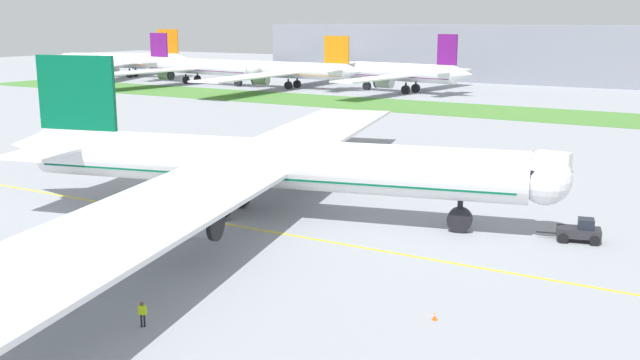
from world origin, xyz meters
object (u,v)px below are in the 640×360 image
(pushback_tug, at_px, (580,231))
(parked_airliner_far_outer, at_px, (405,73))
(ground_crew_marshaller_front, at_px, (64,243))
(ground_crew_wingwalker_starboard, at_px, (142,312))
(airliner_foreground, at_px, (256,164))
(service_truck_baggage_loader, at_px, (549,161))
(parked_airliner_far_right, at_px, (285,70))
(parked_airliner_far_centre, at_px, (197,67))
(traffic_cone_starboard_wing, at_px, (435,316))
(parked_airliner_far_left, at_px, (125,61))

(pushback_tug, distance_m, parked_airliner_far_outer, 137.51)
(ground_crew_marshaller_front, height_order, ground_crew_wingwalker_starboard, ground_crew_wingwalker_starboard)
(airliner_foreground, height_order, parked_airliner_far_outer, airliner_foreground)
(service_truck_baggage_loader, height_order, parked_airliner_far_outer, parked_airliner_far_outer)
(pushback_tug, xyz_separation_m, ground_crew_wingwalker_starboard, (-21.08, -34.26, 0.06))
(service_truck_baggage_loader, height_order, parked_airliner_far_right, parked_airliner_far_right)
(ground_crew_wingwalker_starboard, height_order, parked_airliner_far_centre, parked_airliner_far_centre)
(parked_airliner_far_right, relative_size, parked_airliner_far_outer, 1.30)
(ground_crew_marshaller_front, distance_m, ground_crew_wingwalker_starboard, 18.56)
(ground_crew_wingwalker_starboard, relative_size, service_truck_baggage_loader, 0.29)
(pushback_tug, relative_size, parked_airliner_far_right, 0.07)
(ground_crew_marshaller_front, relative_size, traffic_cone_starboard_wing, 2.71)
(pushback_tug, bearing_deg, ground_crew_marshaller_front, -145.21)
(parked_airliner_far_left, bearing_deg, ground_crew_marshaller_front, -46.69)
(airliner_foreground, height_order, ground_crew_marshaller_front, airliner_foreground)
(parked_airliner_far_centre, xyz_separation_m, parked_airliner_far_outer, (68.58, 5.25, 0.19))
(parked_airliner_far_left, bearing_deg, airliner_foreground, -41.33)
(ground_crew_wingwalker_starboard, xyz_separation_m, service_truck_baggage_loader, (11.21, 64.07, 0.48))
(service_truck_baggage_loader, relative_size, parked_airliner_far_left, 0.08)
(pushback_tug, height_order, parked_airliner_far_outer, parked_airliner_far_outer)
(ground_crew_marshaller_front, xyz_separation_m, parked_airliner_far_left, (-138.64, 147.05, 4.64))
(airliner_foreground, xyz_separation_m, ground_crew_marshaller_front, (-7.18, -18.81, -4.52))
(ground_crew_wingwalker_starboard, height_order, service_truck_baggage_loader, service_truck_baggage_loader)
(airliner_foreground, height_order, parked_airliner_far_right, airliner_foreground)
(airliner_foreground, relative_size, ground_crew_wingwalker_starboard, 56.64)
(parked_airliner_far_right, bearing_deg, ground_crew_marshaller_front, -64.17)
(traffic_cone_starboard_wing, bearing_deg, service_truck_baggage_loader, 95.41)
(airliner_foreground, distance_m, parked_airliner_far_left, 194.19)
(ground_crew_marshaller_front, distance_m, service_truck_baggage_loader, 62.69)
(airliner_foreground, bearing_deg, parked_airliner_far_left, 138.67)
(ground_crew_marshaller_front, xyz_separation_m, ground_crew_wingwalker_starboard, (16.76, -7.96, 0.10))
(service_truck_baggage_loader, xyz_separation_m, parked_airliner_far_outer, (-59.80, 88.66, 3.90))
(pushback_tug, xyz_separation_m, parked_airliner_far_centre, (-138.25, 113.22, 4.26))
(airliner_foreground, distance_m, ground_crew_marshaller_front, 20.64)
(ground_crew_wingwalker_starboard, bearing_deg, ground_crew_marshaller_front, 154.59)
(parked_airliner_far_right, bearing_deg, parked_airliner_far_outer, 7.43)
(parked_airliner_far_centre, bearing_deg, parked_airliner_far_outer, 4.37)
(airliner_foreground, distance_m, parked_airliner_far_centre, 161.70)
(ground_crew_wingwalker_starboard, distance_m, parked_airliner_far_right, 170.54)
(pushback_tug, xyz_separation_m, parked_airliner_far_outer, (-69.67, 118.47, 4.45))
(airliner_foreground, relative_size, ground_crew_marshaller_front, 62.40)
(traffic_cone_starboard_wing, bearing_deg, parked_airliner_far_centre, 134.30)
(airliner_foreground, relative_size, parked_airliner_far_centre, 1.17)
(airliner_foreground, bearing_deg, ground_crew_marshaller_front, -110.89)
(parked_airliner_far_centre, height_order, parked_airliner_far_outer, parked_airliner_far_outer)
(traffic_cone_starboard_wing, xyz_separation_m, parked_airliner_far_right, (-100.84, 137.27, 4.91))
(airliner_foreground, height_order, parked_airliner_far_centre, airliner_foreground)
(service_truck_baggage_loader, bearing_deg, parked_airliner_far_centre, 146.99)
(airliner_foreground, distance_m, service_truck_baggage_loader, 42.88)
(ground_crew_marshaller_front, bearing_deg, traffic_cone_starboard_wing, 4.84)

